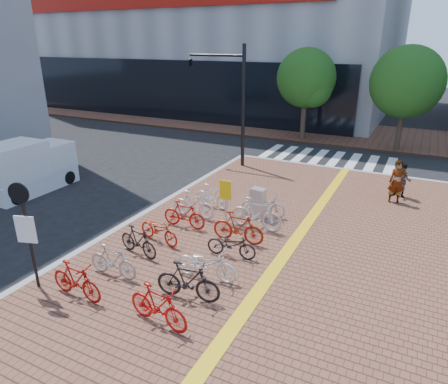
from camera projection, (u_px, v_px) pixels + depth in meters
The scene contains 26 objects.
ground at pixel (199, 274), 11.81m from camera, with size 120.00×120.00×0.00m, color black.
kerb_north at pixel (366, 173), 20.55m from camera, with size 14.00×0.25×0.15m, color gray.
far_sidewalk at pixel (342, 133), 29.32m from camera, with size 70.00×8.00×0.15m, color brown.
crosswalk at pixel (326, 159), 23.29m from camera, with size 7.50×4.00×0.01m.
street_trees at pixel (426, 85), 22.82m from camera, with size 16.20×4.60×6.35m.
bike_0 at pixel (76, 280), 10.30m from camera, with size 0.48×1.69×1.01m, color #A0100B.
bike_1 at pixel (113, 261), 11.26m from camera, with size 0.45×1.60×0.96m, color #A5A5AA.
bike_2 at pixel (138, 241), 12.39m from camera, with size 0.45×1.59×0.95m, color black.
bike_3 at pixel (159, 230), 13.20m from camera, with size 0.59×1.69×0.89m, color #B31D0C.
bike_4 at pixel (184, 214), 14.24m from camera, with size 0.47×1.66×1.00m, color #B9170D.
bike_5 at pixel (194, 204), 15.06m from camera, with size 0.49×1.73×1.04m, color white.
bike_6 at pixel (212, 196), 15.97m from camera, with size 0.45×1.60×0.96m, color white.
bike_7 at pixel (158, 306), 9.29m from camera, with size 0.49×1.73×1.04m, color red.
bike_8 at pixel (188, 281), 10.23m from camera, with size 0.50×1.76×1.06m, color black.
bike_9 at pixel (206, 263), 11.13m from camera, with size 0.64×1.84×0.97m, color white.
bike_10 at pixel (231, 245), 12.31m from camera, with size 0.55×1.59×0.83m, color black.
bike_11 at pixel (238, 227), 13.16m from camera, with size 0.50×1.78×1.07m, color #9D1E0B.
bike_12 at pixel (256, 214), 14.06m from camera, with size 0.55×1.94×1.17m, color silver.
bike_13 at pixel (263, 205), 15.16m from camera, with size 0.60×1.71×0.90m, color #ABABB0.
pedestrian_a at pixel (397, 182), 16.33m from camera, with size 0.65×0.43×1.79m, color gray.
pedestrian_b at pixel (402, 181), 16.91m from camera, with size 0.73×0.57×1.50m, color #4B505F.
utility_box at pixel (258, 203), 15.02m from camera, with size 0.53×0.39×1.16m, color #B7B7BC.
yellow_sign at pixel (226, 194), 14.36m from camera, with size 0.45×0.10×1.65m.
notice_sign at pixel (25, 223), 10.23m from camera, with size 0.55×0.21×3.04m.
traffic_light_pole at pixel (218, 83), 20.66m from camera, with size 3.32×1.28×6.18m.
box_truck at pixel (28, 168), 17.89m from camera, with size 1.84×4.08×2.34m.
Camera 1 is at (5.24, -8.76, 6.45)m, focal length 32.00 mm.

